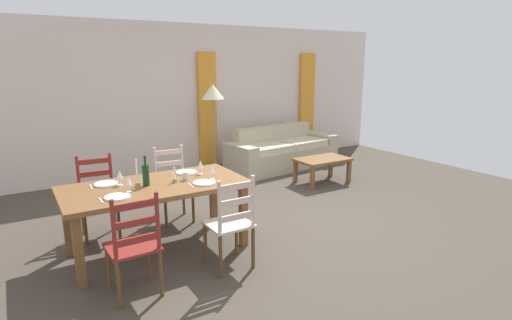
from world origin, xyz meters
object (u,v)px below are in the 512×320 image
at_px(wine_glass_near_left, 128,181).
at_px(standing_lamp, 213,97).
at_px(wine_glass_near_right, 212,170).
at_px(wine_glass_far_right, 200,165).
at_px(wine_bottle, 146,175).
at_px(dining_chair_far_right, 173,184).
at_px(dining_chair_near_left, 134,246).
at_px(dining_table, 156,192).
at_px(coffee_cup_primary, 186,176).
at_px(couch, 281,153).
at_px(coffee_table, 322,162).
at_px(dining_chair_near_right, 231,223).
at_px(wine_glass_far_left, 120,175).
at_px(dining_chair_far_left, 98,197).

bearing_deg(wine_glass_near_left, standing_lamp, 50.01).
xyz_separation_m(wine_glass_near_right, wine_glass_far_right, (-0.02, 0.27, 0.00)).
bearing_deg(wine_bottle, dining_chair_far_right, 53.90).
bearing_deg(standing_lamp, dining_chair_near_left, -125.56).
relative_size(dining_table, coffee_cup_primary, 21.11).
distance_m(wine_bottle, wine_glass_near_left, 0.25).
height_order(wine_glass_near_right, coffee_cup_primary, wine_glass_near_right).
relative_size(dining_chair_near_left, couch, 0.41).
bearing_deg(coffee_cup_primary, dining_chair_near_left, -135.59).
distance_m(dining_table, wine_glass_far_right, 0.62).
height_order(wine_glass_near_left, coffee_table, wine_glass_near_left).
height_order(wine_glass_near_left, coffee_cup_primary, wine_glass_near_left).
relative_size(dining_chair_near_left, coffee_cup_primary, 10.67).
xyz_separation_m(wine_glass_near_right, standing_lamp, (1.28, 2.62, 0.55)).
bearing_deg(standing_lamp, wine_glass_far_right, -118.95).
bearing_deg(wine_glass_far_right, dining_chair_near_left, -138.54).
bearing_deg(couch, dining_table, -144.56).
bearing_deg(coffee_cup_primary, wine_glass_near_left, -169.76).
bearing_deg(wine_glass_near_right, coffee_table, 24.79).
height_order(dining_chair_far_right, wine_glass_far_right, dining_chair_far_right).
bearing_deg(coffee_table, dining_table, -161.63).
bearing_deg(wine_glass_near_right, dining_chair_near_right, -99.34).
bearing_deg(dining_chair_far_right, dining_chair_near_right, -88.81).
relative_size(dining_chair_far_right, wine_glass_near_left, 5.96).
bearing_deg(dining_chair_far_right, wine_glass_far_left, -142.14).
distance_m(wine_bottle, couch, 4.06).
bearing_deg(wine_glass_near_left, dining_table, 22.60).
xyz_separation_m(wine_glass_near_left, coffee_cup_primary, (0.65, 0.12, -0.07)).
height_order(dining_chair_near_left, wine_glass_near_right, dining_chair_near_left).
bearing_deg(dining_chair_near_right, wine_bottle, 127.05).
bearing_deg(wine_bottle, wine_glass_far_right, 9.88).
bearing_deg(wine_bottle, dining_chair_far_left, 116.47).
xyz_separation_m(dining_chair_far_right, coffee_cup_primary, (-0.12, -0.77, 0.32)).
bearing_deg(couch, wine_bottle, -145.39).
height_order(wine_bottle, wine_glass_far_right, wine_bottle).
bearing_deg(coffee_table, standing_lamp, 134.17).
relative_size(wine_bottle, wine_glass_near_right, 1.96).
bearing_deg(dining_chair_far_left, couch, 22.83).
distance_m(dining_table, dining_chair_near_left, 0.93).
height_order(dining_chair_near_right, wine_glass_far_left, dining_chair_near_right).
bearing_deg(wine_glass_far_left, dining_chair_near_right, -48.46).
bearing_deg(dining_chair_far_right, couch, 28.98).
xyz_separation_m(dining_table, couch, (3.22, 2.29, -0.37)).
relative_size(dining_chair_far_right, couch, 0.41).
height_order(dining_table, wine_glass_near_right, wine_glass_near_right).
height_order(dining_chair_far_left, wine_glass_near_left, dining_chair_far_left).
xyz_separation_m(wine_glass_far_right, standing_lamp, (1.30, 2.35, 0.55)).
xyz_separation_m(wine_glass_far_right, coffee_cup_primary, (-0.24, -0.13, -0.07)).
relative_size(dining_table, couch, 0.81).
height_order(wine_glass_near_right, wine_glass_far_left, same).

